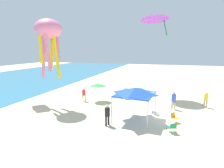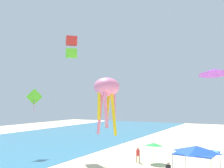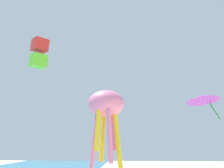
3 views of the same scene
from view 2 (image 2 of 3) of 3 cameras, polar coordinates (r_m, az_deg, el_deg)
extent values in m
cylinder|color=#B7B7BC|center=(24.47, 23.05, -16.43)|extent=(0.07, 0.07, 2.26)
cylinder|color=#B7B7BC|center=(25.19, 16.14, -16.24)|extent=(0.07, 0.07, 2.26)
cube|color=blue|center=(22.98, 18.42, -14.37)|extent=(3.67, 3.35, 0.10)
pyramid|color=blue|center=(22.93, 18.40, -13.60)|extent=(3.59, 3.29, 0.52)
cylinder|color=silver|center=(28.58, 9.26, -15.01)|extent=(0.18, 0.06, 2.15)
cone|color=green|center=(28.48, 9.27, -13.15)|extent=(1.98, 1.97, 0.45)
sphere|color=beige|center=(21.69, 12.45, -16.93)|extent=(0.26, 0.26, 0.26)
cylinder|color=#C6B28C|center=(28.83, 5.54, -16.38)|extent=(0.15, 0.15, 0.75)
cylinder|color=#C6B28C|center=(28.76, 6.13, -16.40)|extent=(0.15, 0.15, 0.75)
cylinder|color=red|center=(28.66, 5.82, -15.03)|extent=(0.39, 0.39, 0.65)
sphere|color=tan|center=(28.58, 5.82, -14.15)|extent=(0.24, 0.24, 0.24)
cube|color=red|center=(33.69, -9.07, 9.50)|extent=(1.98, 1.97, 1.34)
cube|color=#66D82D|center=(33.34, -9.10, 6.80)|extent=(1.98, 1.97, 1.34)
cube|color=#66D82D|center=(33.66, -16.97, -2.74)|extent=(1.86, 1.00, 2.08)
cylinder|color=pink|center=(33.65, -17.02, -4.77)|extent=(0.07, 0.07, 1.47)
cone|color=purple|center=(31.60, 21.86, 2.60)|extent=(4.70, 4.67, 1.14)
ellipsoid|color=pink|center=(26.76, -1.19, -0.63)|extent=(2.69, 2.69, 1.96)
cylinder|color=pink|center=(27.07, 0.49, -4.87)|extent=(0.54, 0.49, 2.88)
cylinder|color=yellow|center=(27.58, -1.01, -5.68)|extent=(0.65, 0.46, 3.67)
cylinder|color=pink|center=(27.25, -2.69, -6.53)|extent=(0.37, 0.75, 4.45)
cylinder|color=yellow|center=(26.37, -2.94, -4.88)|extent=(0.54, 0.49, 2.88)
cylinder|color=pink|center=(25.85, -1.41, -5.77)|extent=(0.65, 0.46, 3.67)
cylinder|color=yellow|center=(26.22, 0.35, -6.62)|extent=(0.37, 0.75, 4.45)
camera|label=1|loc=(7.51, 18.69, -6.72)|focal=28.83mm
camera|label=3|loc=(13.48, -30.71, -9.11)|focal=35.43mm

